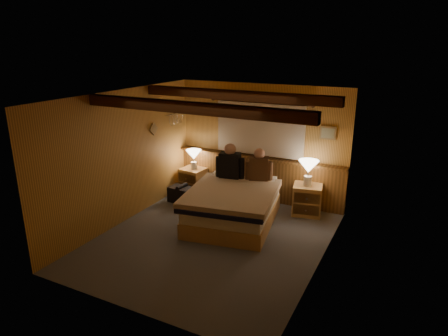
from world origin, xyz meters
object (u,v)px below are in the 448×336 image
Objects in this scene: person_right at (259,167)px; person_left at (230,164)px; bed at (233,205)px; lamp_right at (308,168)px; lamp_left at (194,156)px; nightstand_left at (193,180)px; duffel_bag at (182,194)px; nightstand_right at (307,200)px.

person_left is at bearing 175.48° from person_right.
lamp_right reaches higher than bed.
person_right reaches higher than lamp_left.
person_right reaches higher than nightstand_left.
lamp_left is at bearing 135.14° from bed.
person_left reaches higher than duffel_bag.
person_left reaches higher than person_right.
lamp_left is at bearing 98.14° from duffel_bag.
person_left is 0.57m from person_right.
nightstand_right is (2.55, -0.01, 0.02)m from nightstand_left.
person_left is (-0.34, 0.55, 0.59)m from bed.
person_left is (-1.42, -0.42, 0.01)m from lamp_right.
bed reaches higher than duffel_bag.
nightstand_left is 0.78× the size of person_left.
nightstand_left is 0.61m from duffel_bag.
nightstand_left is 1.38m from person_left.
person_right is (0.21, 0.68, 0.57)m from bed.
person_left is at bearing 11.69° from duffel_bag.
bed is at bearing -12.71° from duffel_bag.
lamp_right is 0.92m from person_right.
person_left is (-1.43, -0.44, 0.65)m from nightstand_right.
nightstand_left is 1.81m from person_right.
nightstand_left is at bearing 167.68° from nightstand_right.
lamp_right is (-0.01, -0.02, 0.64)m from nightstand_right.
lamp_left is at bearing 151.61° from person_right.
bed is 3.91× the size of duffel_bag.
duffel_bag is (-1.37, 0.41, -0.18)m from bed.
person_left is at bearing -21.89° from lamp_left.
nightstand_left is 0.99× the size of duffel_bag.
lamp_right is at bearing -132.27° from nightstand_right.
bed is 1.79m from lamp_left.
bed reaches higher than nightstand_left.
nightstand_left is 0.85× the size of person_right.
nightstand_right reaches higher than duffel_bag.
lamp_right is (2.54, -0.03, 0.66)m from nightstand_left.
bed reaches higher than nightstand_right.
person_right is at bearing -4.69° from nightstand_left.
duffel_bag is (0.09, -0.59, -0.11)m from nightstand_left.
person_left is at bearing 111.43° from bed.
duffel_bag is at bearing 171.78° from person_right.
lamp_right is 0.71× the size of person_left.
lamp_right reaches higher than lamp_left.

